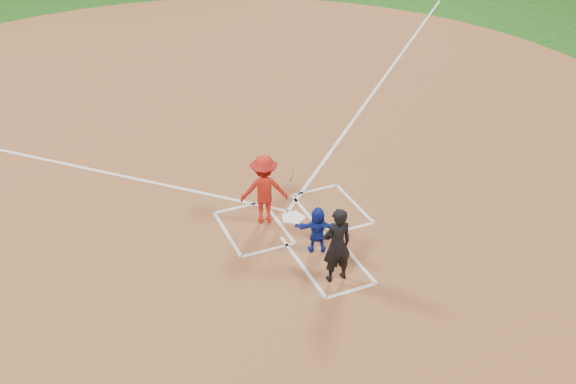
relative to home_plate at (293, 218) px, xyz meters
name	(u,v)px	position (x,y,z in m)	size (l,w,h in m)	color
ground	(293,218)	(0.00, 0.00, -0.02)	(120.00, 120.00, 0.00)	#184B12
home_plate_dirt	(212,118)	(0.00, 6.00, -0.01)	(28.00, 28.00, 0.01)	brown
home_plate	(293,218)	(0.00, 0.00, 0.00)	(0.60, 0.60, 0.02)	white
catcher	(318,230)	(-0.04, -1.33, 0.51)	(0.97, 0.31, 1.04)	#13279D
umpire	(337,245)	(-0.11, -2.34, 0.81)	(0.60, 0.39, 1.64)	black
chalk_markings	(220,127)	(0.00, 5.29, -0.01)	(28.35, 17.32, 0.01)	white
batter_at_plate	(264,189)	(-0.63, 0.17, 0.81)	(1.41, 0.98, 1.63)	red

